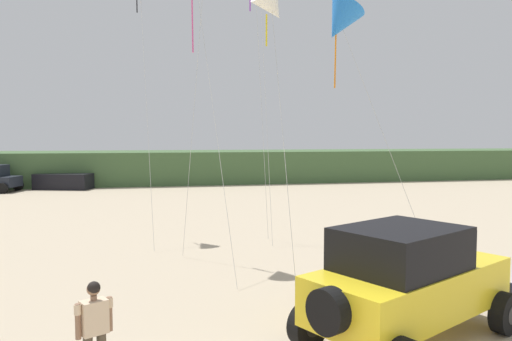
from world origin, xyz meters
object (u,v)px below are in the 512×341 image
jeep (408,280)px  person_watching (94,326)px  kite_orange_streamer (272,6)px  distant_sedan (63,181)px  kite_black_sled (340,22)px

jeep → person_watching: size_ratio=3.00×
jeep → kite_orange_streamer: 8.72m
person_watching → kite_orange_streamer: kite_orange_streamer is taller
jeep → distant_sedan: bearing=110.8°
jeep → distant_sedan: (-11.69, 30.75, -0.60)m
kite_black_sled → distant_sedan: bearing=118.2°
jeep → kite_black_sled: size_ratio=0.59×
kite_orange_streamer → kite_black_sled: kite_black_sled is taller
jeep → kite_black_sled: kite_black_sled is taller
person_watching → kite_black_sled: 12.05m
distant_sedan → kite_black_sled: 28.21m
person_watching → jeep: bearing=4.3°
jeep → kite_orange_streamer: kite_orange_streamer is taller
jeep → kite_orange_streamer: bearing=103.7°
kite_orange_streamer → kite_black_sled: (2.59, 1.15, -0.07)m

